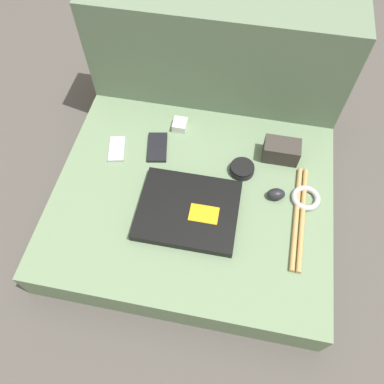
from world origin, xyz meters
TOP-DOWN VIEW (x-y plane):
  - ground_plane at (0.00, 0.00)m, footprint 8.00×8.00m
  - couch_seat at (0.00, 0.00)m, footprint 0.90×0.75m
  - couch_backrest at (0.00, 0.48)m, footprint 0.90×0.20m
  - laptop at (-0.00, -0.06)m, footprint 0.31×0.26m
  - computer_mouse at (0.27, 0.05)m, footprint 0.07×0.05m
  - speaker_puck at (0.15, 0.12)m, footprint 0.08×0.08m
  - phone_silver at (-0.29, 0.13)m, footprint 0.08×0.12m
  - phone_black at (-0.16, 0.17)m, footprint 0.09×0.13m
  - camera_pouch at (0.27, 0.21)m, footprint 0.12×0.07m
  - charger_brick at (-0.10, 0.27)m, footprint 0.05×0.06m
  - cable_coil at (0.36, 0.05)m, footprint 0.09×0.09m
  - drumstick_pair at (0.35, -0.02)m, footprint 0.04×0.37m

SIDE VIEW (x-z plane):
  - ground_plane at x=0.00m, z-range 0.00..0.00m
  - couch_seat at x=0.00m, z-range 0.00..0.13m
  - phone_silver at x=-0.29m, z-range 0.13..0.14m
  - phone_black at x=-0.16m, z-range 0.13..0.15m
  - drumstick_pair at x=0.35m, z-range 0.13..0.15m
  - cable_coil at x=0.36m, z-range 0.13..0.15m
  - speaker_puck at x=0.15m, z-range 0.13..0.16m
  - laptop at x=0.00m, z-range 0.13..0.16m
  - charger_brick at x=-0.10m, z-range 0.13..0.16m
  - computer_mouse at x=0.27m, z-range 0.13..0.17m
  - camera_pouch at x=0.27m, z-range 0.13..0.20m
  - couch_backrest at x=0.00m, z-range 0.00..0.51m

